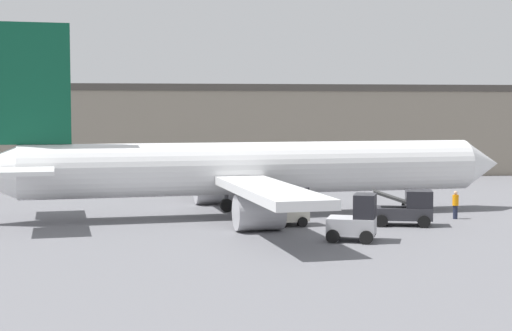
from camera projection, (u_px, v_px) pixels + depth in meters
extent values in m
plane|color=slate|center=(256.00, 215.00, 51.45)|extent=(400.00, 400.00, 0.00)
cube|color=gray|center=(247.00, 133.00, 85.35)|extent=(72.22, 12.63, 8.84)
cube|color=#47423D|center=(247.00, 89.00, 85.01)|extent=(72.22, 12.88, 0.70)
cylinder|color=silver|center=(256.00, 168.00, 51.22)|extent=(30.17, 7.21, 3.41)
cone|color=silver|center=(480.00, 164.00, 55.25)|extent=(3.13, 3.66, 3.34)
cube|color=silver|center=(209.00, 168.00, 59.30)|extent=(4.90, 14.27, 0.50)
cube|color=silver|center=(269.00, 191.00, 42.50)|extent=(4.90, 14.27, 0.50)
cylinder|color=#ADADB2|center=(214.00, 189.00, 57.37)|extent=(2.98, 2.37, 2.04)
cylinder|color=#ADADB2|center=(259.00, 212.00, 44.62)|extent=(2.98, 2.37, 2.04)
cube|color=#0C4C33|center=(27.00, 84.00, 47.32)|extent=(5.16, 1.02, 7.37)
cube|color=silver|center=(30.00, 163.00, 51.30)|extent=(3.56, 4.45, 0.24)
cube|color=silver|center=(26.00, 171.00, 44.06)|extent=(3.56, 4.45, 0.24)
cylinder|color=#38383D|center=(407.00, 200.00, 54.05)|extent=(0.28, 0.28, 1.42)
cylinder|color=black|center=(407.00, 205.00, 54.08)|extent=(0.74, 0.44, 0.70)
cylinder|color=#38383D|center=(242.00, 210.00, 48.89)|extent=(0.28, 0.28, 1.42)
cylinder|color=black|center=(242.00, 214.00, 48.90)|extent=(0.94, 0.46, 0.90)
cylinder|color=#38383D|center=(227.00, 202.00, 53.17)|extent=(0.28, 0.28, 1.42)
cylinder|color=black|center=(227.00, 205.00, 53.19)|extent=(0.94, 0.46, 0.90)
cylinder|color=#1E2338|center=(455.00, 212.00, 49.79)|extent=(0.29, 0.29, 0.86)
cylinder|color=orange|center=(455.00, 200.00, 49.73)|extent=(0.39, 0.39, 0.68)
sphere|color=tan|center=(456.00, 193.00, 49.70)|extent=(0.25, 0.25, 0.25)
cube|color=beige|center=(277.00, 214.00, 46.66)|extent=(3.82, 2.69, 0.83)
cube|color=black|center=(292.00, 197.00, 46.97)|extent=(1.91, 1.98, 1.18)
cylinder|color=black|center=(302.00, 222.00, 46.33)|extent=(0.66, 0.43, 0.60)
cylinder|color=black|center=(289.00, 218.00, 47.99)|extent=(0.66, 0.43, 0.60)
cylinder|color=black|center=(265.00, 224.00, 45.39)|extent=(0.66, 0.43, 0.60)
cylinder|color=black|center=(253.00, 220.00, 47.06)|extent=(0.66, 0.43, 0.60)
cube|color=#2D2D33|center=(402.00, 213.00, 46.97)|extent=(3.84, 2.55, 0.72)
cube|color=black|center=(419.00, 199.00, 46.78)|extent=(1.89, 1.90, 1.03)
cube|color=#333333|center=(391.00, 197.00, 46.98)|extent=(2.42, 1.72, 0.83)
cylinder|color=black|center=(424.00, 222.00, 45.98)|extent=(0.79, 0.46, 0.74)
cylinder|color=black|center=(422.00, 218.00, 47.69)|extent=(0.79, 0.46, 0.74)
cylinder|color=black|center=(382.00, 221.00, 46.29)|extent=(0.79, 0.46, 0.74)
cylinder|color=black|center=(381.00, 217.00, 48.01)|extent=(0.79, 0.46, 0.74)
cube|color=#B2B2B7|center=(352.00, 226.00, 41.42)|extent=(2.98, 2.61, 0.88)
cube|color=black|center=(365.00, 206.00, 41.18)|extent=(1.61, 1.95, 1.26)
cylinder|color=black|center=(366.00, 237.00, 40.35)|extent=(0.77, 0.51, 0.72)
cylinder|color=black|center=(370.00, 232.00, 42.15)|extent=(0.77, 0.51, 0.72)
cylinder|color=black|center=(333.00, 236.00, 40.75)|extent=(0.77, 0.51, 0.72)
cylinder|color=black|center=(337.00, 231.00, 42.55)|extent=(0.77, 0.51, 0.72)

